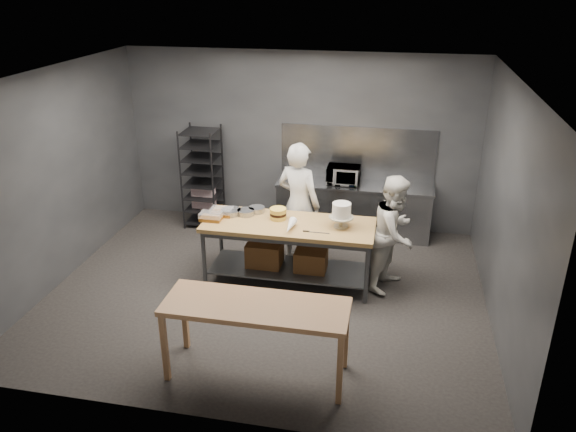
{
  "coord_description": "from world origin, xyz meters",
  "views": [
    {
      "loc": [
        1.63,
        -6.65,
        4.15
      ],
      "look_at": [
        0.24,
        0.32,
        1.05
      ],
      "focal_mm": 35.0,
      "sensor_mm": 36.0,
      "label": 1
    }
  ],
  "objects_px": {
    "speed_rack": "(203,178)",
    "work_table": "(287,245)",
    "frosted_cake_stand": "(341,212)",
    "chef_behind": "(299,204)",
    "near_counter": "(256,311)",
    "layer_cake": "(278,214)",
    "microwave": "(343,175)",
    "chef_right": "(395,233)"
  },
  "relations": [
    {
      "from": "chef_behind",
      "to": "near_counter",
      "type": "bearing_deg",
      "value": 110.94
    },
    {
      "from": "frosted_cake_stand",
      "to": "layer_cake",
      "type": "bearing_deg",
      "value": 173.56
    },
    {
      "from": "microwave",
      "to": "work_table",
      "type": "bearing_deg",
      "value": -108.44
    },
    {
      "from": "near_counter",
      "to": "microwave",
      "type": "height_order",
      "value": "microwave"
    },
    {
      "from": "work_table",
      "to": "layer_cake",
      "type": "distance_m",
      "value": 0.46
    },
    {
      "from": "near_counter",
      "to": "layer_cake",
      "type": "height_order",
      "value": "layer_cake"
    },
    {
      "from": "near_counter",
      "to": "frosted_cake_stand",
      "type": "xyz_separation_m",
      "value": [
        0.67,
        2.1,
        0.33
      ]
    },
    {
      "from": "work_table",
      "to": "speed_rack",
      "type": "distance_m",
      "value": 2.54
    },
    {
      "from": "speed_rack",
      "to": "microwave",
      "type": "relative_size",
      "value": 3.23
    },
    {
      "from": "speed_rack",
      "to": "chef_right",
      "type": "distance_m",
      "value": 3.7
    },
    {
      "from": "work_table",
      "to": "layer_cake",
      "type": "relative_size",
      "value": 10.19
    },
    {
      "from": "speed_rack",
      "to": "microwave",
      "type": "distance_m",
      "value": 2.45
    },
    {
      "from": "speed_rack",
      "to": "microwave",
      "type": "xyz_separation_m",
      "value": [
        2.44,
        0.08,
        0.19
      ]
    },
    {
      "from": "layer_cake",
      "to": "chef_behind",
      "type": "bearing_deg",
      "value": 69.15
    },
    {
      "from": "speed_rack",
      "to": "frosted_cake_stand",
      "type": "bearing_deg",
      "value": -33.33
    },
    {
      "from": "work_table",
      "to": "chef_right",
      "type": "distance_m",
      "value": 1.53
    },
    {
      "from": "speed_rack",
      "to": "near_counter",
      "type": "bearing_deg",
      "value": -63.16
    },
    {
      "from": "layer_cake",
      "to": "speed_rack",
      "type": "bearing_deg",
      "value": 136.5
    },
    {
      "from": "microwave",
      "to": "layer_cake",
      "type": "bearing_deg",
      "value": -113.81
    },
    {
      "from": "frosted_cake_stand",
      "to": "chef_behind",
      "type": "bearing_deg",
      "value": 138.3
    },
    {
      "from": "chef_right",
      "to": "speed_rack",
      "type": "bearing_deg",
      "value": 87.07
    },
    {
      "from": "chef_right",
      "to": "microwave",
      "type": "relative_size",
      "value": 3.07
    },
    {
      "from": "frosted_cake_stand",
      "to": "layer_cake",
      "type": "height_order",
      "value": "frosted_cake_stand"
    },
    {
      "from": "chef_behind",
      "to": "frosted_cake_stand",
      "type": "relative_size",
      "value": 5.41
    },
    {
      "from": "work_table",
      "to": "chef_behind",
      "type": "distance_m",
      "value": 0.74
    },
    {
      "from": "layer_cake",
      "to": "microwave",
      "type": "bearing_deg",
      "value": 66.19
    },
    {
      "from": "chef_behind",
      "to": "microwave",
      "type": "bearing_deg",
      "value": -94.87
    },
    {
      "from": "chef_right",
      "to": "frosted_cake_stand",
      "type": "height_order",
      "value": "chef_right"
    },
    {
      "from": "near_counter",
      "to": "layer_cake",
      "type": "distance_m",
      "value": 2.23
    },
    {
      "from": "near_counter",
      "to": "chef_behind",
      "type": "xyz_separation_m",
      "value": [
        -0.03,
        2.73,
        0.14
      ]
    },
    {
      "from": "chef_behind",
      "to": "layer_cake",
      "type": "bearing_deg",
      "value": 89.4
    },
    {
      "from": "chef_behind",
      "to": "chef_right",
      "type": "bearing_deg",
      "value": -178.73
    },
    {
      "from": "chef_behind",
      "to": "layer_cake",
      "type": "height_order",
      "value": "chef_behind"
    },
    {
      "from": "speed_rack",
      "to": "work_table",
      "type": "bearing_deg",
      "value": -42.92
    },
    {
      "from": "near_counter",
      "to": "layer_cake",
      "type": "xyz_separation_m",
      "value": [
        -0.23,
        2.21,
        0.19
      ]
    },
    {
      "from": "near_counter",
      "to": "chef_behind",
      "type": "height_order",
      "value": "chef_behind"
    },
    {
      "from": "work_table",
      "to": "near_counter",
      "type": "bearing_deg",
      "value": -87.64
    },
    {
      "from": "near_counter",
      "to": "layer_cake",
      "type": "relative_size",
      "value": 8.49
    },
    {
      "from": "near_counter",
      "to": "speed_rack",
      "type": "distance_m",
      "value": 4.28
    },
    {
      "from": "microwave",
      "to": "layer_cake",
      "type": "distance_m",
      "value": 1.85
    },
    {
      "from": "work_table",
      "to": "chef_behind",
      "type": "relative_size",
      "value": 1.26
    },
    {
      "from": "speed_rack",
      "to": "frosted_cake_stand",
      "type": "height_order",
      "value": "speed_rack"
    }
  ]
}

